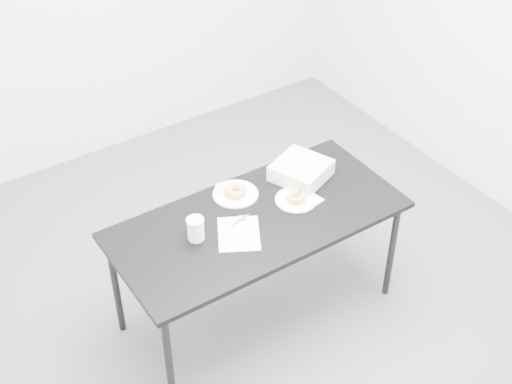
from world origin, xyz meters
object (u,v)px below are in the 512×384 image
pen (240,220)px  donut_near (296,197)px  bakery_box (301,170)px  table (258,225)px  scorecard (239,234)px  coffee_cup (196,229)px  plate_near (296,200)px  donut_far (235,191)px  plate_far (235,194)px

pen → donut_near: 0.34m
bakery_box → table: bearing=-179.7°
table → donut_near: bearing=1.0°
scorecard → donut_near: (0.40, 0.06, 0.03)m
donut_near → bakery_box: 0.22m
pen → coffee_cup: coffee_cup is taller
plate_near → coffee_cup: bearing=176.8°
table → donut_far: (0.01, 0.23, 0.08)m
pen → bakery_box: (0.49, 0.13, 0.04)m
pen → plate_near: pen is taller
donut_far → donut_near: bearing=-42.7°
pen → plate_near: (0.34, -0.02, -0.00)m
pen → scorecard: bearing=-140.6°
scorecard → plate_near: (0.40, 0.06, 0.00)m
scorecard → bakery_box: size_ratio=0.96×
scorecard → coffee_cup: coffee_cup is taller
table → plate_near: (0.25, 0.00, 0.06)m
donut_near → bakery_box: (0.15, 0.16, 0.02)m
donut_near → donut_far: 0.33m
table → plate_far: (0.01, 0.23, 0.06)m
donut_near → pen: bearing=176.0°
donut_far → scorecard: bearing=-119.3°
scorecard → plate_near: 0.40m
table → bakery_box: size_ratio=5.58×
table → plate_far: size_ratio=6.21×
table → coffee_cup: 0.37m
table → donut_near: (0.25, 0.00, 0.08)m
table → scorecard: size_ratio=5.83×
plate_far → bakery_box: bearing=-9.8°
bakery_box → scorecard: bearing=179.5°
table → bakery_box: 0.44m
coffee_cup → plate_far: bearing=28.3°
scorecard → pen: pen is taller
donut_near → scorecard: bearing=-172.0°
pen → plate_far: (0.10, 0.20, -0.00)m
table → pen: 0.11m
pen → plate_far: 0.22m
plate_near → bakery_box: bearing=46.8°
plate_far → bakery_box: 0.40m
plate_near → donut_near: donut_near is taller
table → donut_near: donut_near is taller
donut_near → coffee_cup: size_ratio=0.84×
plate_near → plate_far: bearing=137.3°
pen → donut_near: donut_near is taller
pen → coffee_cup: bearing=164.3°
donut_near → plate_far: size_ratio=0.43×
plate_far → pen: bearing=-115.8°
plate_near → plate_far: size_ratio=0.91×
plate_far → plate_near: bearing=-42.7°
scorecard → donut_far: (0.16, 0.28, 0.03)m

